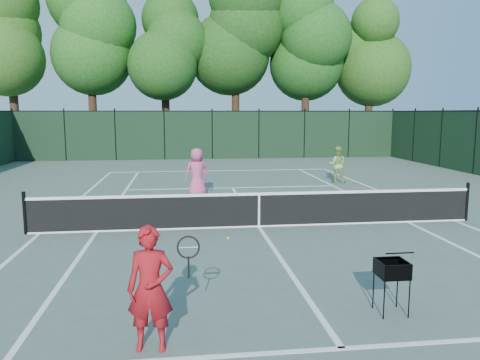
{
  "coord_description": "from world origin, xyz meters",
  "views": [
    {
      "loc": [
        -1.98,
        -11.75,
        2.97
      ],
      "look_at": [
        -0.37,
        1.0,
        1.1
      ],
      "focal_mm": 35.0,
      "sensor_mm": 36.0,
      "label": 1
    }
  ],
  "objects": [
    {
      "name": "ground",
      "position": [
        0.0,
        0.0,
        0.0
      ],
      "size": [
        90.0,
        90.0,
        0.0
      ],
      "primitive_type": "plane",
      "color": "#4D5E53",
      "rests_on": "ground"
    },
    {
      "name": "sideline_doubles_left",
      "position": [
        -5.49,
        0.0,
        0.0
      ],
      "size": [
        0.1,
        23.77,
        0.01
      ],
      "primitive_type": "cube",
      "color": "white",
      "rests_on": "ground"
    },
    {
      "name": "sideline_doubles_right",
      "position": [
        5.49,
        0.0,
        0.0
      ],
      "size": [
        0.1,
        23.77,
        0.01
      ],
      "primitive_type": "cube",
      "color": "white",
      "rests_on": "ground"
    },
    {
      "name": "sideline_singles_left",
      "position": [
        -4.12,
        0.0,
        0.0
      ],
      "size": [
        0.1,
        23.77,
        0.01
      ],
      "primitive_type": "cube",
      "color": "white",
      "rests_on": "ground"
    },
    {
      "name": "sideline_singles_right",
      "position": [
        4.12,
        0.0,
        0.0
      ],
      "size": [
        0.1,
        23.77,
        0.01
      ],
      "primitive_type": "cube",
      "color": "white",
      "rests_on": "ground"
    },
    {
      "name": "baseline_far",
      "position": [
        0.0,
        11.88,
        0.0
      ],
      "size": [
        10.97,
        0.1,
        0.01
      ],
      "primitive_type": "cube",
      "color": "white",
      "rests_on": "ground"
    },
    {
      "name": "service_line_near",
      "position": [
        0.0,
        -6.4,
        0.0
      ],
      "size": [
        8.23,
        0.1,
        0.01
      ],
      "primitive_type": "cube",
      "color": "white",
      "rests_on": "ground"
    },
    {
      "name": "service_line_far",
      "position": [
        0.0,
        6.4,
        0.0
      ],
      "size": [
        8.23,
        0.1,
        0.01
      ],
      "primitive_type": "cube",
      "color": "white",
      "rests_on": "ground"
    },
    {
      "name": "center_service_line",
      "position": [
        0.0,
        0.0,
        0.0
      ],
      "size": [
        0.1,
        12.8,
        0.01
      ],
      "primitive_type": "cube",
      "color": "white",
      "rests_on": "ground"
    },
    {
      "name": "tennis_net",
      "position": [
        0.0,
        0.0,
        0.48
      ],
      "size": [
        11.69,
        0.09,
        1.06
      ],
      "color": "black",
      "rests_on": "ground"
    },
    {
      "name": "fence_far",
      "position": [
        0.0,
        18.0,
        1.5
      ],
      "size": [
        24.0,
        0.05,
        3.0
      ],
      "primitive_type": "cube",
      "color": "black",
      "rests_on": "ground"
    },
    {
      "name": "tree_0",
      "position": [
        -13.0,
        21.5,
        8.16
      ],
      "size": [
        6.4,
        6.4,
        13.14
      ],
      "color": "black",
      "rests_on": "ground"
    },
    {
      "name": "tree_1",
      "position": [
        -8.0,
        22.0,
        8.69
      ],
      "size": [
        6.8,
        6.8,
        13.98
      ],
      "color": "black",
      "rests_on": "ground"
    },
    {
      "name": "tree_2",
      "position": [
        -3.0,
        21.8,
        7.73
      ],
      "size": [
        6.0,
        6.0,
        12.4
      ],
      "color": "black",
      "rests_on": "ground"
    },
    {
      "name": "tree_3",
      "position": [
        2.0,
        22.3,
        9.01
      ],
      "size": [
        7.0,
        7.0,
        14.45
      ],
      "color": "black",
      "rests_on": "ground"
    },
    {
      "name": "tree_4",
      "position": [
        7.0,
        21.6,
        8.14
      ],
      "size": [
        6.2,
        6.2,
        12.97
      ],
      "color": "black",
      "rests_on": "ground"
    },
    {
      "name": "tree_5",
      "position": [
        12.0,
        22.1,
        7.71
      ],
      "size": [
        5.8,
        5.8,
        12.23
      ],
      "color": "black",
      "rests_on": "ground"
    },
    {
      "name": "coach",
      "position": [
        -2.39,
        -6.09,
        0.8
      ],
      "size": [
        0.94,
        0.57,
        1.59
      ],
      "rotation": [
        0.0,
        0.0,
        -0.09
      ],
      "color": "#A01219",
      "rests_on": "ground"
    },
    {
      "name": "player_pink",
      "position": [
        -1.45,
        4.48,
        0.87
      ],
      "size": [
        0.96,
        0.75,
        1.74
      ],
      "rotation": [
        0.0,
        0.0,
        3.4
      ],
      "color": "#CE487B",
      "rests_on": "ground"
    },
    {
      "name": "player_green",
      "position": [
        4.55,
        7.2,
        0.77
      ],
      "size": [
        0.89,
        0.78,
        1.54
      ],
      "rotation": [
        0.0,
        0.0,
        2.85
      ],
      "color": "#8BAF57",
      "rests_on": "ground"
    },
    {
      "name": "ball_hopper",
      "position": [
        1.08,
        -5.46,
        0.68
      ],
      "size": [
        0.43,
        0.43,
        0.81
      ],
      "rotation": [
        0.0,
        0.0,
        -0.02
      ],
      "color": "black",
      "rests_on": "ground"
    },
    {
      "name": "loose_ball_midcourt",
      "position": [
        -0.92,
        -1.14,
        0.03
      ],
      "size": [
        0.07,
        0.07,
        0.07
      ],
      "primitive_type": "sphere",
      "color": "gold",
      "rests_on": "ground"
    }
  ]
}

